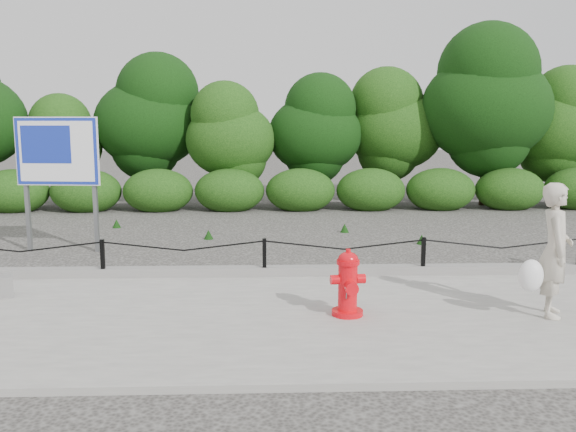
# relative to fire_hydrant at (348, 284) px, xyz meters

# --- Properties ---
(ground) EXTENTS (90.00, 90.00, 0.00)m
(ground) POSITION_rel_fire_hydrant_xyz_m (-1.04, 1.99, -0.48)
(ground) COLOR #2D2B28
(ground) RESTS_ON ground
(sidewalk) EXTENTS (14.00, 4.00, 0.08)m
(sidewalk) POSITION_rel_fire_hydrant_xyz_m (-1.04, -0.01, -0.44)
(sidewalk) COLOR gray
(sidewalk) RESTS_ON ground
(curb) EXTENTS (14.00, 0.22, 0.14)m
(curb) POSITION_rel_fire_hydrant_xyz_m (-1.04, 2.04, -0.33)
(curb) COLOR slate
(curb) RESTS_ON sidewalk
(chain_barrier) EXTENTS (10.06, 0.06, 0.60)m
(chain_barrier) POSITION_rel_fire_hydrant_xyz_m (-1.04, 1.99, -0.03)
(chain_barrier) COLOR black
(chain_barrier) RESTS_ON sidewalk
(treeline) EXTENTS (20.47, 3.87, 5.19)m
(treeline) POSITION_rel_fire_hydrant_xyz_m (-0.19, 10.90, 2.12)
(treeline) COLOR black
(treeline) RESTS_ON ground
(fire_hydrant) EXTENTS (0.45, 0.47, 0.84)m
(fire_hydrant) POSITION_rel_fire_hydrant_xyz_m (0.00, 0.00, 0.00)
(fire_hydrant) COLOR red
(fire_hydrant) RESTS_ON sidewalk
(pedestrian) EXTENTS (0.79, 0.71, 1.66)m
(pedestrian) POSITION_rel_fire_hydrant_xyz_m (2.52, -0.11, 0.41)
(pedestrian) COLOR #BDB4A2
(pedestrian) RESTS_ON sidewalk
(advertising_sign) EXTENTS (1.60, 0.30, 2.57)m
(advertising_sign) POSITION_rel_fire_hydrant_xyz_m (-4.94, 4.34, 1.33)
(advertising_sign) COLOR slate
(advertising_sign) RESTS_ON ground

